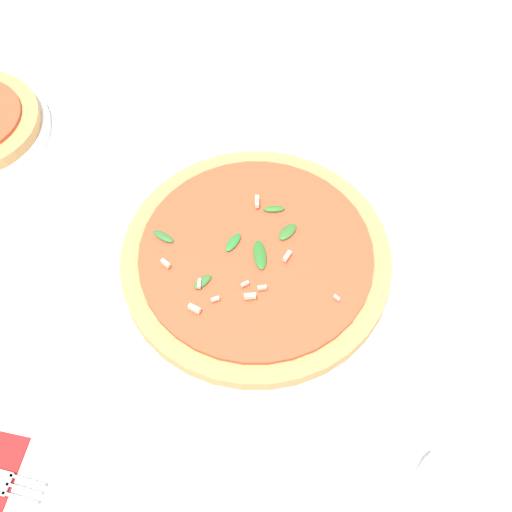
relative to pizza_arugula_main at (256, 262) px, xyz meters
The scene contains 5 objects.
ground_plane 0.04m from the pizza_arugula_main, 159.40° to the right, with size 6.00×6.00×0.00m, color silver.
pizza_arugula_main is the anchor object (origin of this frame).
wine_glass 0.30m from the pizza_arugula_main, 63.60° to the right, with size 0.07×0.07×0.16m.
side_plate_white 0.30m from the pizza_arugula_main, 108.42° to the left, with size 0.18×0.18×0.02m.
shaker_pepper 0.31m from the pizza_arugula_main, 38.05° to the right, with size 0.03×0.03×0.07m.
Camera 1 is at (0.16, -0.41, 0.74)m, focal length 50.00 mm.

